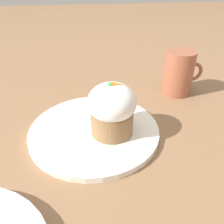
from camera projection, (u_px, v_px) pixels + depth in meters
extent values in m
plane|color=#846042|center=(94.00, 132.00, 0.42)|extent=(4.00, 4.00, 0.00)
cylinder|color=white|center=(94.00, 130.00, 0.42)|extent=(0.25, 0.25, 0.01)
cylinder|color=olive|center=(112.00, 121.00, 0.39)|extent=(0.08, 0.08, 0.05)
ellipsoid|color=white|center=(112.00, 102.00, 0.37)|extent=(0.09, 0.09, 0.07)
cone|color=orange|center=(117.00, 85.00, 0.36)|extent=(0.02, 0.01, 0.01)
sphere|color=green|center=(110.00, 85.00, 0.35)|extent=(0.01, 0.01, 0.01)
cube|color=#B7B7BC|center=(76.00, 116.00, 0.44)|extent=(0.09, 0.06, 0.00)
ellipsoid|color=#B7B7BC|center=(105.00, 123.00, 0.42)|extent=(0.06, 0.06, 0.01)
cylinder|color=#9E563D|center=(178.00, 73.00, 0.53)|extent=(0.07, 0.07, 0.11)
torus|color=#9E563D|center=(193.00, 72.00, 0.54)|extent=(0.05, 0.01, 0.05)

